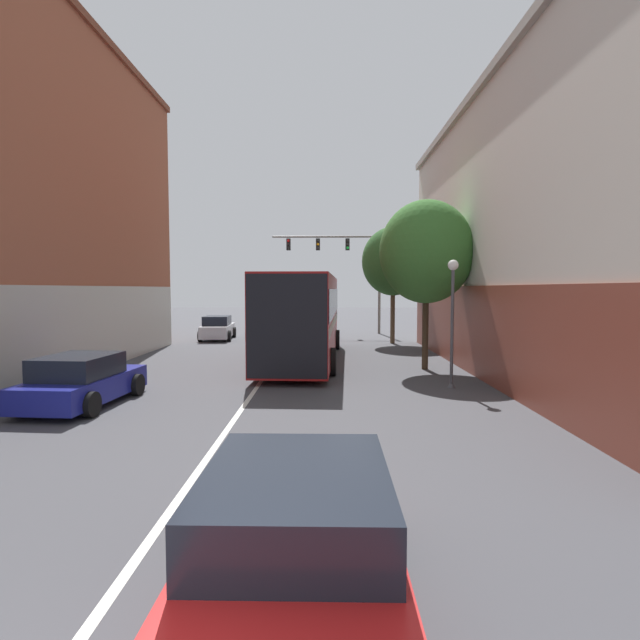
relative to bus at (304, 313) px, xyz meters
name	(u,v)px	position (x,y,z in m)	size (l,w,h in m)	color
lane_center_line	(272,365)	(-1.22, -1.53, -2.03)	(0.14, 48.85, 0.01)	silver
building_right_storefront	(621,228)	(11.20, -3.90, 3.17)	(10.31, 22.95, 10.17)	beige
bus	(304,313)	(0.00, 0.00, 0.00)	(3.32, 12.47, 3.63)	maroon
hatchback_foreground	(295,558)	(0.68, -17.19, -1.35)	(2.16, 4.33, 1.43)	red
parked_car_left_near	(218,328)	(-5.67, 8.72, -1.35)	(2.10, 4.17, 1.45)	silver
parked_car_left_mid	(82,381)	(-5.52, -8.51, -1.39)	(2.24, 4.11, 1.36)	navy
traffic_signal_gantry	(345,259)	(2.26, 12.88, 3.10)	(7.45, 0.36, 6.95)	#514C47
street_lamp	(452,311)	(4.88, -6.01, 0.36)	(0.33, 0.33, 3.99)	#47474C
street_tree_near	(426,252)	(4.76, -2.42, 2.45)	(3.56, 3.20, 6.46)	#3D2D1E
street_tree_far	(393,261)	(4.73, 6.73, 2.59)	(3.51, 3.16, 6.57)	brown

